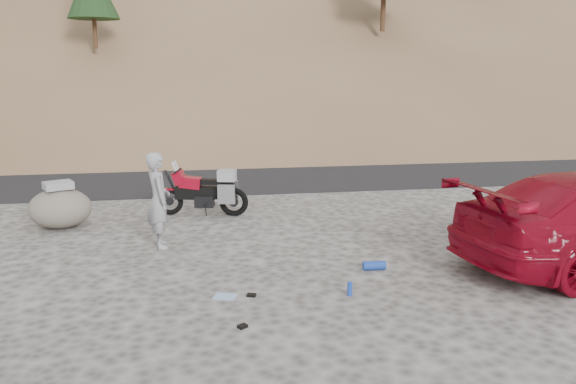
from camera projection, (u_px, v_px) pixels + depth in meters
The scene contains 10 objects.
ground at pixel (213, 265), 10.01m from camera, with size 140.00×140.00×0.00m, color #44413E.
road at pixel (205, 174), 18.69m from camera, with size 120.00×7.00×0.05m, color black.
motorcycle at pixel (206, 192), 13.29m from camera, with size 2.19×0.91×1.32m.
man at pixel (161, 246), 11.05m from camera, with size 0.68×0.45×1.87m, color gray.
boulder at pixel (60, 207), 12.27m from camera, with size 1.57×1.42×1.05m.
gear_blue_mat at pixel (374, 266), 9.75m from camera, with size 0.16×0.16×0.39m, color #193B9B.
gear_bottle at pixel (350, 289), 8.64m from camera, with size 0.08×0.08×0.21m, color #193B9B.
gear_glove_a at pixel (251, 295), 8.62m from camera, with size 0.14×0.10×0.04m, color black.
gear_glove_b at pixel (243, 326), 7.57m from camera, with size 0.12×0.09×0.04m, color black.
gear_blue_cloth at pixel (225, 296), 8.60m from camera, with size 0.34×0.25×0.01m, color #84A4CC.
Camera 1 is at (-0.21, -9.59, 3.42)m, focal length 35.00 mm.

